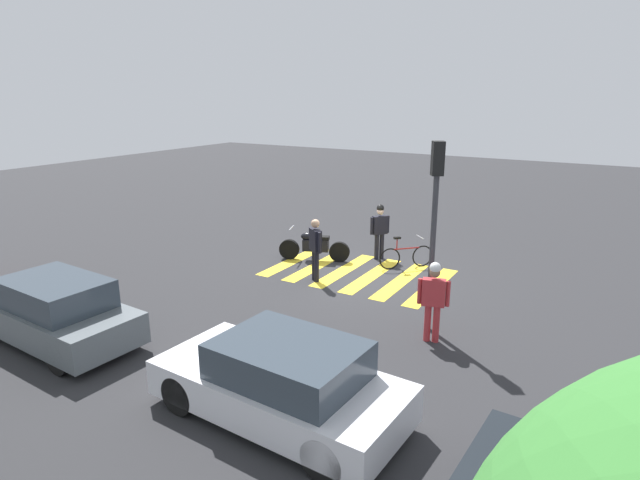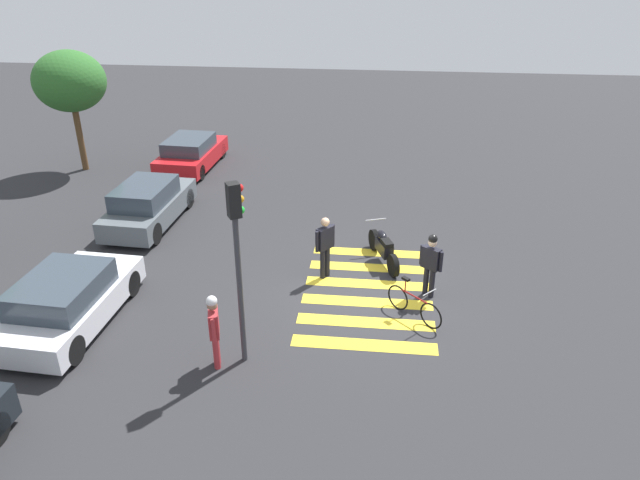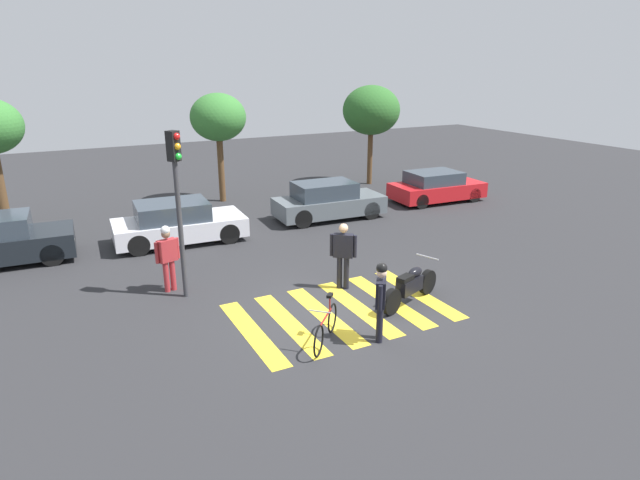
# 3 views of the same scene
# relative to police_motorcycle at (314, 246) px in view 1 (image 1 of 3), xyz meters

# --- Properties ---
(ground_plane) EXTENTS (60.00, 60.00, 0.00)m
(ground_plane) POSITION_rel_police_motorcycle_xyz_m (-1.71, 0.37, -0.46)
(ground_plane) COLOR #2B2B2D
(police_motorcycle) EXTENTS (2.13, 1.00, 1.03)m
(police_motorcycle) POSITION_rel_police_motorcycle_xyz_m (0.00, 0.00, 0.00)
(police_motorcycle) COLOR black
(police_motorcycle) RESTS_ON ground_plane
(leaning_bicycle) EXTENTS (1.21, 1.27, 0.99)m
(leaning_bicycle) POSITION_rel_police_motorcycle_xyz_m (-2.74, -0.76, -0.09)
(leaning_bicycle) COLOR black
(leaning_bicycle) RESTS_ON ground_plane
(officer_on_foot) EXTENTS (0.44, 0.55, 1.76)m
(officer_on_foot) POSITION_rel_police_motorcycle_xyz_m (-1.67, -1.18, 0.55)
(officer_on_foot) COLOR black
(officer_on_foot) RESTS_ON ground_plane
(officer_by_motorcycle) EXTENTS (0.57, 0.47, 1.76)m
(officer_by_motorcycle) POSITION_rel_police_motorcycle_xyz_m (-0.99, 1.57, 0.56)
(officer_by_motorcycle) COLOR black
(officer_by_motorcycle) RESTS_ON ground_plane
(pedestrian_bystander) EXTENTS (0.64, 0.32, 1.76)m
(pedestrian_bystander) POSITION_rel_police_motorcycle_xyz_m (-5.02, 3.50, 0.55)
(pedestrian_bystander) COLOR #B22D33
(pedestrian_bystander) RESTS_ON ground_plane
(crosswalk_stripes) EXTENTS (4.95, 3.33, 0.01)m
(crosswalk_stripes) POSITION_rel_police_motorcycle_xyz_m (-1.71, 0.37, -0.45)
(crosswalk_stripes) COLOR yellow
(crosswalk_stripes) RESTS_ON ground_plane
(car_white_van) EXTENTS (4.25, 2.10, 1.36)m
(car_white_van) POSITION_rel_police_motorcycle_xyz_m (-3.87, 7.36, 0.20)
(car_white_van) COLOR black
(car_white_van) RESTS_ON ground_plane
(car_grey_coupe) EXTENTS (4.18, 1.90, 1.41)m
(car_grey_coupe) POSITION_rel_police_motorcycle_xyz_m (1.79, 7.53, 0.21)
(car_grey_coupe) COLOR black
(car_grey_coupe) RESTS_ON ground_plane
(traffic_light_pole) EXTENTS (0.33, 0.36, 4.14)m
(traffic_light_pole) POSITION_rel_police_motorcycle_xyz_m (-4.75, 2.94, 2.33)
(traffic_light_pole) COLOR #38383D
(traffic_light_pole) RESTS_ON ground_plane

